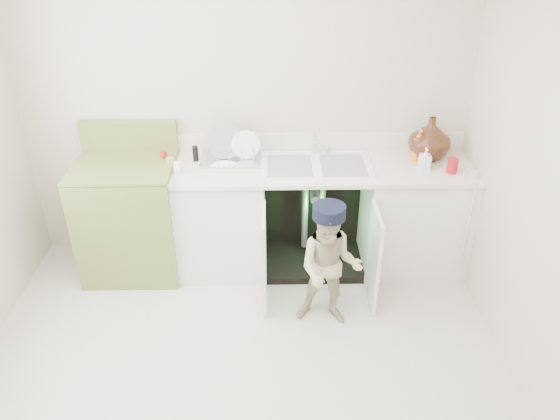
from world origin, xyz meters
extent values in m
plane|color=#BAB5A4|center=(0.00, 0.00, 0.00)|extent=(3.50, 3.50, 0.00)
cube|color=beige|center=(0.00, 1.50, 1.25)|extent=(3.50, 2.50, 0.02)
cube|color=beige|center=(1.75, 0.00, 1.25)|extent=(2.50, 3.00, 0.02)
cube|color=white|center=(-0.25, 1.20, 0.43)|extent=(0.80, 0.60, 0.86)
cube|color=white|center=(1.35, 1.20, 0.43)|extent=(0.80, 0.60, 0.86)
cube|color=black|center=(0.55, 1.47, 0.43)|extent=(0.80, 0.06, 0.86)
cube|color=black|center=(0.55, 1.20, 0.03)|extent=(0.80, 0.60, 0.06)
cylinder|color=gray|center=(0.48, 1.30, 0.45)|extent=(0.05, 0.05, 0.70)
cylinder|color=gray|center=(0.62, 1.30, 0.45)|extent=(0.05, 0.05, 0.70)
cylinder|color=gray|center=(0.55, 1.25, 0.62)|extent=(0.07, 0.18, 0.07)
cube|color=white|center=(0.15, 0.70, 0.40)|extent=(0.03, 0.40, 0.76)
cube|color=white|center=(0.95, 0.70, 0.40)|extent=(0.02, 0.40, 0.76)
cube|color=silver|center=(0.55, 1.20, 0.89)|extent=(2.44, 0.64, 0.03)
cube|color=silver|center=(0.55, 1.49, 0.98)|extent=(2.44, 0.02, 0.15)
cube|color=white|center=(0.55, 1.20, 0.90)|extent=(0.85, 0.55, 0.02)
cube|color=gray|center=(0.34, 1.20, 0.91)|extent=(0.34, 0.40, 0.01)
cube|color=gray|center=(0.76, 1.20, 0.91)|extent=(0.34, 0.40, 0.01)
cylinder|color=silver|center=(0.55, 1.42, 0.99)|extent=(0.03, 0.03, 0.17)
cylinder|color=silver|center=(0.55, 1.36, 1.06)|extent=(0.02, 0.14, 0.02)
cylinder|color=silver|center=(0.66, 1.42, 0.94)|extent=(0.04, 0.04, 0.06)
cylinder|color=silver|center=(1.68, 0.89, 0.55)|extent=(0.01, 0.01, 0.70)
cube|color=silver|center=(1.68, 0.98, 0.93)|extent=(0.04, 0.02, 0.06)
cube|color=silver|center=(-0.11, 1.32, 0.91)|extent=(0.46, 0.31, 0.02)
cylinder|color=silver|center=(-0.15, 1.34, 0.99)|extent=(0.28, 0.10, 0.28)
cylinder|color=white|center=(0.01, 1.32, 0.98)|extent=(0.22, 0.06, 0.22)
cylinder|color=silver|center=(-0.29, 1.22, 0.99)|extent=(0.01, 0.01, 0.13)
cylinder|color=silver|center=(-0.20, 1.22, 0.99)|extent=(0.01, 0.01, 0.13)
cylinder|color=silver|center=(-0.11, 1.22, 0.99)|extent=(0.01, 0.01, 0.13)
cylinder|color=silver|center=(-0.02, 1.22, 0.99)|extent=(0.01, 0.01, 0.13)
cylinder|color=silver|center=(0.07, 1.22, 0.99)|extent=(0.01, 0.01, 0.13)
imported|color=#472D14|center=(1.43, 1.34, 1.07)|extent=(0.32, 0.32, 0.33)
imported|color=orange|center=(1.34, 1.30, 1.03)|extent=(0.10, 0.10, 0.25)
imported|color=white|center=(1.36, 1.14, 0.99)|extent=(0.08, 0.08, 0.17)
cylinder|color=#B50F19|center=(1.55, 1.08, 0.96)|extent=(0.08, 0.08, 0.11)
cylinder|color=red|center=(-0.62, 1.28, 0.95)|extent=(0.05, 0.05, 0.10)
cylinder|color=tan|center=(-0.56, 1.20, 0.94)|extent=(0.06, 0.06, 0.08)
cylinder|color=black|center=(-0.38, 1.32, 0.96)|extent=(0.04, 0.04, 0.12)
cube|color=white|center=(-0.49, 1.10, 0.95)|extent=(0.05, 0.05, 0.09)
cube|color=olive|center=(-0.91, 1.18, 0.46)|extent=(0.76, 0.65, 0.92)
cube|color=olive|center=(-0.91, 1.18, 0.93)|extent=(0.76, 0.65, 0.02)
cube|color=olive|center=(-0.91, 1.46, 1.06)|extent=(0.76, 0.06, 0.24)
cylinder|color=black|center=(-1.10, 1.02, 0.93)|extent=(0.17, 0.17, 0.02)
cylinder|color=silver|center=(-1.10, 1.02, 0.94)|extent=(0.20, 0.20, 0.01)
cylinder|color=black|center=(-1.10, 1.33, 0.93)|extent=(0.17, 0.17, 0.02)
cylinder|color=silver|center=(-1.10, 1.33, 0.94)|extent=(0.20, 0.20, 0.01)
cylinder|color=black|center=(-0.72, 1.02, 0.93)|extent=(0.17, 0.17, 0.02)
cylinder|color=silver|center=(-0.72, 1.02, 0.94)|extent=(0.20, 0.20, 0.01)
cylinder|color=black|center=(-0.72, 1.33, 0.93)|extent=(0.17, 0.17, 0.02)
cylinder|color=silver|center=(-0.72, 1.33, 0.94)|extent=(0.20, 0.20, 0.01)
imported|color=tan|center=(0.60, 0.49, 0.47)|extent=(0.51, 0.42, 0.93)
cylinder|color=black|center=(0.60, 0.49, 0.90)|extent=(0.25, 0.25, 0.09)
cube|color=black|center=(0.62, 0.59, 0.87)|extent=(0.18, 0.12, 0.01)
cube|color=black|center=(0.58, 0.86, 0.72)|extent=(0.07, 0.01, 0.14)
cube|color=#26F23F|center=(0.58, 0.85, 0.72)|extent=(0.06, 0.00, 0.12)
camera|label=1|loc=(0.21, -2.55, 2.72)|focal=35.00mm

